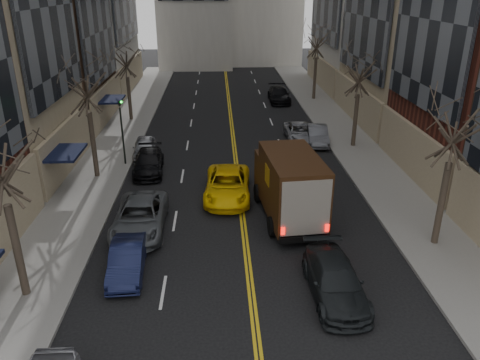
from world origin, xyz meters
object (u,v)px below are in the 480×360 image
Objects in this scene: pedestrian at (279,208)px; observer_sedan at (335,281)px; ups_truck at (289,185)px; taxi at (228,185)px.

observer_sedan is at bearing -163.13° from pedestrian.
ups_truck is 1.25m from pedestrian.
ups_truck is at bearing 96.17° from observer_sedan.
pedestrian is at bearing 102.01° from observer_sedan.
pedestrian is at bearing -48.73° from taxi.
taxi is at bearing 41.58° from pedestrian.
ups_truck is 1.26× the size of taxi.
taxi reaches higher than observer_sedan.
observer_sedan is at bearing -88.00° from ups_truck.
ups_truck reaches higher than taxi.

